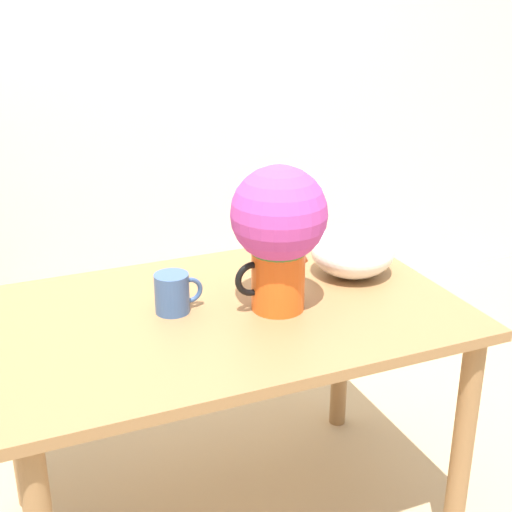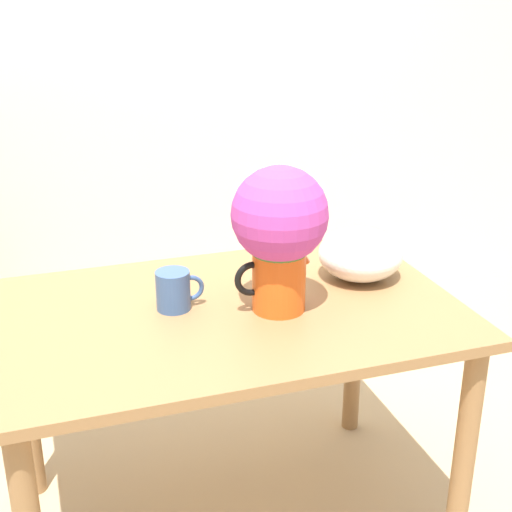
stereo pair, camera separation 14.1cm
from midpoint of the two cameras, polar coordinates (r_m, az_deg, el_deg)
wall_back at (r=3.15m, az=-8.84°, el=16.42°), size 8.00×0.05×2.60m
table at (r=1.98m, az=-0.17°, el=-7.00°), size 1.25×0.81×0.73m
flower_vase at (r=1.84m, az=4.08°, el=2.22°), size 0.25×0.25×0.40m
coffee_mug at (r=1.91m, az=-4.46°, el=-2.78°), size 0.13×0.09×0.11m
white_bowl at (r=2.13m, az=10.23°, el=0.11°), size 0.25×0.25×0.15m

